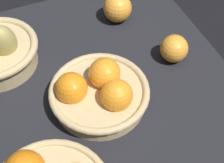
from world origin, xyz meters
The scene contains 4 objects.
market_tray centered at (0.00, 0.00, 1.50)cm, with size 84.00×72.00×3.00cm, color black.
basket_center centered at (-1.15, 0.29, 6.80)cm, with size 23.98×23.98×10.44cm.
loose_orange_front_gap centered at (25.15, -15.94, 7.19)cm, with size 8.37×8.37×8.37cm, color #F49E33.
loose_orange_back_gap centered at (4.64, -23.39, 6.72)cm, with size 7.43×7.43×7.43cm, color #F49E33.
Camera 1 is at (-47.50, 15.97, 71.03)cm, focal length 54.80 mm.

